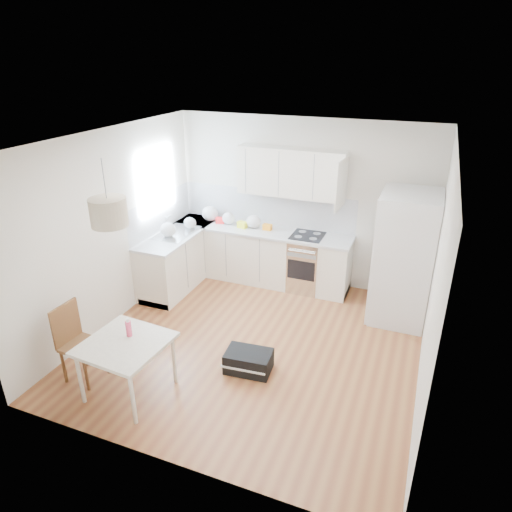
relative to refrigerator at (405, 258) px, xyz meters
The scene contains 29 objects.
floor 2.44m from the refrigerator, 139.67° to the right, with size 4.20×4.20×0.00m, color brown.
ceiling 2.86m from the refrigerator, 139.67° to the right, with size 4.20×4.20×0.00m, color white.
wall_back 1.88m from the refrigerator, 159.42° to the left, with size 4.20×4.20×0.00m, color silver.
wall_left 4.10m from the refrigerator, 159.11° to the right, with size 4.20×4.20×0.00m, color silver.
wall_right 1.56m from the refrigerator, 75.20° to the right, with size 4.20×4.20×0.00m, color silver.
window_glassblock 3.90m from the refrigerator, behind, with size 0.02×1.00×1.00m, color #BFE0F9.
cabinets_back 2.39m from the refrigerator, behind, with size 3.00×0.60×0.88m, color white.
cabinets_left 3.56m from the refrigerator, behind, with size 0.60×1.80×0.88m, color white.
counter_back 2.34m from the refrigerator, behind, with size 3.02×0.64×0.04m, color silver.
counter_left 3.52m from the refrigerator, behind, with size 0.64×1.82×0.04m, color silver.
backsplash_back 2.42m from the refrigerator, 164.60° to the left, with size 3.00×0.01×0.58m, color white.
backsplash_left 3.83m from the refrigerator, behind, with size 0.01×1.80×0.58m, color white.
upper_cabinets 2.14m from the refrigerator, 165.46° to the left, with size 1.70×0.32×0.75m, color white.
range_oven 1.63m from the refrigerator, 167.21° to the left, with size 0.50×0.61×0.88m, color silver, non-canonical shape.
sink 3.53m from the refrigerator, behind, with size 0.50×0.80×0.16m, color silver, non-canonical shape.
refrigerator is the anchor object (origin of this frame).
dining_table 3.93m from the refrigerator, 133.11° to the right, with size 0.92×0.92×0.68m.
dining_chair 4.39m from the refrigerator, 139.47° to the right, with size 0.40×0.40×0.95m, color #512F18, non-canonical shape.
drink_bottle 3.85m from the refrigerator, 134.71° to the right, with size 0.06×0.06×0.22m, color #DE3D5F.
gym_bag 2.66m from the refrigerator, 128.18° to the right, with size 0.56×0.36×0.26m, color black.
pendant_lamp 4.09m from the refrigerator, 132.91° to the right, with size 0.36×0.36×0.28m, color #B9A78E.
grocery_bag_a 3.31m from the refrigerator, behind, with size 0.28×0.24×0.26m, color silver.
grocery_bag_b 2.94m from the refrigerator, behind, with size 0.22×0.19×0.20m, color silver.
grocery_bag_c 2.48m from the refrigerator, behind, with size 0.24×0.21×0.22m, color silver.
grocery_bag_d 3.41m from the refrigerator, behind, with size 0.21×0.18×0.19m, color silver.
grocery_bag_e 3.58m from the refrigerator, behind, with size 0.26×0.22×0.23m, color silver.
snack_orange 2.23m from the refrigerator, behind, with size 0.14×0.09×0.10m, color orange.
snack_yellow 2.64m from the refrigerator, behind, with size 0.15×0.10×0.11m, color #FBFE28.
snack_red 3.08m from the refrigerator, behind, with size 0.14×0.09×0.10m, color red.
Camera 1 is at (1.91, -4.74, 3.59)m, focal length 32.00 mm.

